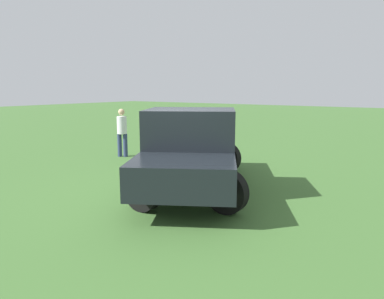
# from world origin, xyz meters

# --- Properties ---
(ground_plane) EXTENTS (80.00, 80.00, 0.00)m
(ground_plane) POSITION_xyz_m (0.00, 0.00, 0.00)
(ground_plane) COLOR #3D662D
(pickup_truck) EXTENTS (4.07, 5.26, 1.83)m
(pickup_truck) POSITION_xyz_m (0.21, 0.31, 0.95)
(pickup_truck) COLOR black
(pickup_truck) RESTS_ON ground_plane
(person_bystander) EXTENTS (0.43, 0.43, 1.60)m
(person_bystander) POSITION_xyz_m (-3.93, 2.23, 0.89)
(person_bystander) COLOR navy
(person_bystander) RESTS_ON ground_plane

